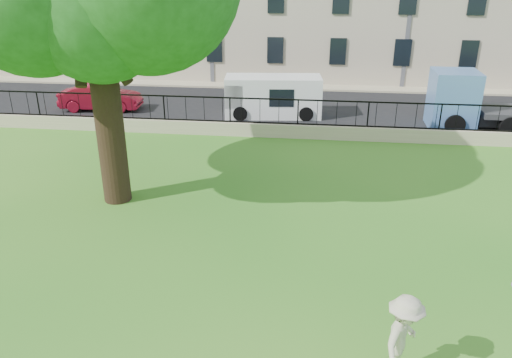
# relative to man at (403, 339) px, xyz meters

# --- Properties ---
(ground) EXTENTS (120.00, 120.00, 0.00)m
(ground) POSITION_rel_man_xyz_m (-2.50, 1.88, -0.88)
(ground) COLOR #25721B
(ground) RESTS_ON ground
(retaining_wall) EXTENTS (50.00, 0.40, 0.60)m
(retaining_wall) POSITION_rel_man_xyz_m (-2.50, 13.88, -0.58)
(retaining_wall) COLOR tan
(retaining_wall) RESTS_ON ground
(iron_railing) EXTENTS (50.00, 0.05, 1.13)m
(iron_railing) POSITION_rel_man_xyz_m (-2.50, 13.88, 0.27)
(iron_railing) COLOR black
(iron_railing) RESTS_ON retaining_wall
(street) EXTENTS (60.00, 9.00, 0.01)m
(street) POSITION_rel_man_xyz_m (-2.50, 18.58, -0.88)
(street) COLOR black
(street) RESTS_ON ground
(sidewalk) EXTENTS (60.00, 1.40, 0.12)m
(sidewalk) POSITION_rel_man_xyz_m (-2.50, 23.78, -0.82)
(sidewalk) COLOR tan
(sidewalk) RESTS_ON ground
(man) EXTENTS (1.10, 1.31, 1.76)m
(man) POSITION_rel_man_xyz_m (0.00, 0.00, 0.00)
(man) COLOR beige
(man) RESTS_ON ground
(red_sedan) EXTENTS (4.27, 1.80, 1.37)m
(red_sedan) POSITION_rel_man_xyz_m (-12.99, 17.28, -0.19)
(red_sedan) COLOR maroon
(red_sedan) RESTS_ON street
(white_van) EXTENTS (4.91, 2.33, 1.99)m
(white_van) POSITION_rel_man_xyz_m (-3.90, 17.28, 0.12)
(white_van) COLOR white
(white_van) RESTS_ON street
(blue_truck) EXTENTS (6.35, 2.38, 2.64)m
(blue_truck) POSITION_rel_man_xyz_m (6.68, 16.28, 0.44)
(blue_truck) COLOR #507BBC
(blue_truck) RESTS_ON street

